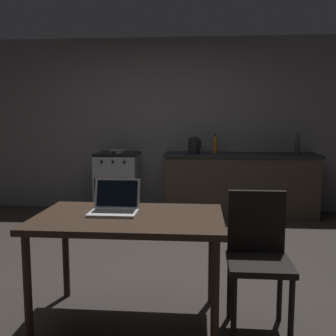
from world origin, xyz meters
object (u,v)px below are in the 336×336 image
(electric_kettle, at_px, (194,146))
(stove_oven, at_px, (118,183))
(chair, at_px, (258,251))
(bottle_b, at_px, (215,144))
(dining_table, at_px, (129,227))
(bottle, at_px, (297,145))
(laptop, at_px, (115,206))
(frying_pan, at_px, (116,151))

(electric_kettle, bearing_deg, stove_oven, -179.87)
(chair, distance_m, bottle_b, 3.20)
(stove_oven, relative_size, dining_table, 0.72)
(chair, xyz_separation_m, bottle, (0.96, 3.03, 0.50))
(stove_oven, distance_m, laptop, 3.10)
(stove_oven, distance_m, bottle_b, 1.53)
(chair, distance_m, electric_kettle, 3.15)
(chair, distance_m, laptop, 1.00)
(frying_pan, bearing_deg, dining_table, -76.28)
(electric_kettle, xyz_separation_m, bottle, (1.43, -0.05, 0.03))
(bottle, bearing_deg, laptop, -122.98)
(dining_table, xyz_separation_m, frying_pan, (-0.75, 3.05, 0.25))
(chair, height_order, frying_pan, frying_pan)
(bottle_b, bearing_deg, dining_table, -102.14)
(laptop, relative_size, bottle_b, 1.19)
(stove_oven, xyz_separation_m, electric_kettle, (1.11, 0.00, 0.56))
(stove_oven, height_order, laptop, laptop)
(stove_oven, xyz_separation_m, dining_table, (0.73, -3.08, 0.22))
(chair, relative_size, electric_kettle, 3.93)
(chair, xyz_separation_m, laptop, (-0.96, 0.06, 0.26))
(dining_table, height_order, bottle, bottle)
(bottle, height_order, frying_pan, bottle)
(bottle, bearing_deg, dining_table, -120.88)
(laptop, relative_size, electric_kettle, 1.40)
(electric_kettle, bearing_deg, bottle_b, 14.87)
(chair, xyz_separation_m, bottle_b, (-0.17, 3.16, 0.50))
(bottle, bearing_deg, chair, -107.65)
(laptop, height_order, bottle_b, bottle_b)
(stove_oven, xyz_separation_m, frying_pan, (-0.01, -0.03, 0.47))
(frying_pan, bearing_deg, laptop, -78.01)
(chair, height_order, laptop, laptop)
(chair, bearing_deg, bottle_b, 94.36)
(dining_table, bearing_deg, stove_oven, 103.41)
(electric_kettle, height_order, bottle, bottle)
(stove_oven, distance_m, bottle, 2.61)
(laptop, xyz_separation_m, electric_kettle, (0.49, 3.02, 0.21))
(electric_kettle, bearing_deg, dining_table, -97.01)
(bottle_b, bearing_deg, laptop, -104.34)
(bottle, bearing_deg, bottle_b, 173.45)
(chair, bearing_deg, electric_kettle, 99.98)
(chair, distance_m, frying_pan, 3.46)
(stove_oven, relative_size, frying_pan, 2.17)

